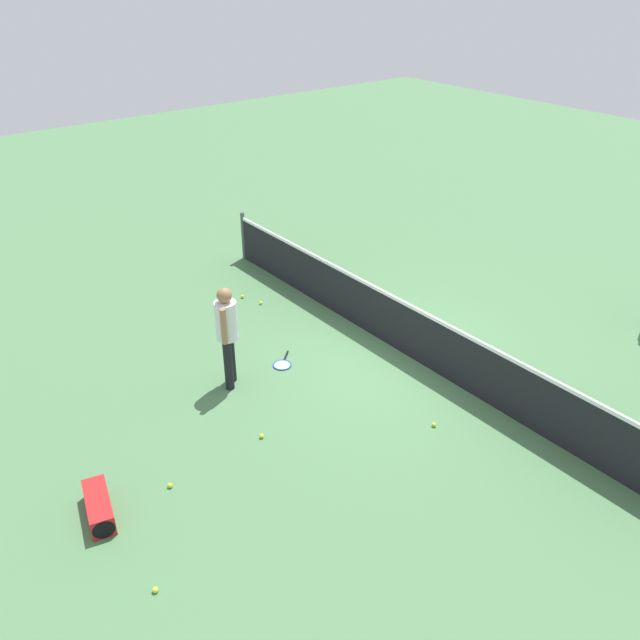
{
  "coord_description": "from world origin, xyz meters",
  "views": [
    {
      "loc": [
        6.52,
        -6.94,
        5.99
      ],
      "look_at": [
        -0.5,
        -1.4,
        0.9
      ],
      "focal_mm": 36.47,
      "sensor_mm": 36.0,
      "label": 1
    }
  ],
  "objects_px": {
    "tennis_racket_near_player": "(283,364)",
    "equipment_bag": "(99,509)",
    "tennis_ball_near_player": "(261,303)",
    "tennis_ball_midcourt": "(170,485)",
    "tennis_ball_stray_right": "(434,425)",
    "tennis_ball_baseline": "(242,296)",
    "tennis_ball_by_net": "(262,436)",
    "tennis_ball_stray_left": "(155,590)",
    "player_near_side": "(227,329)"
  },
  "relations": [
    {
      "from": "tennis_racket_near_player",
      "to": "equipment_bag",
      "type": "xyz_separation_m",
      "value": [
        1.36,
        -3.68,
        0.13
      ]
    },
    {
      "from": "tennis_ball_near_player",
      "to": "equipment_bag",
      "type": "xyz_separation_m",
      "value": [
        3.36,
        -4.57,
        0.11
      ]
    },
    {
      "from": "tennis_ball_midcourt",
      "to": "tennis_ball_stray_right",
      "type": "bearing_deg",
      "value": 70.69
    },
    {
      "from": "tennis_racket_near_player",
      "to": "tennis_ball_baseline",
      "type": "relative_size",
      "value": 8.35
    },
    {
      "from": "tennis_ball_near_player",
      "to": "tennis_ball_by_net",
      "type": "xyz_separation_m",
      "value": [
        3.34,
        -2.21,
        0.0
      ]
    },
    {
      "from": "tennis_ball_near_player",
      "to": "tennis_ball_midcourt",
      "type": "distance_m",
      "value": 5.03
    },
    {
      "from": "tennis_ball_baseline",
      "to": "tennis_ball_near_player",
      "type": "bearing_deg",
      "value": 16.81
    },
    {
      "from": "tennis_ball_near_player",
      "to": "tennis_ball_by_net",
      "type": "bearing_deg",
      "value": -33.56
    },
    {
      "from": "tennis_ball_stray_left",
      "to": "player_near_side",
      "type": "bearing_deg",
      "value": 136.43
    },
    {
      "from": "player_near_side",
      "to": "tennis_ball_stray_left",
      "type": "distance_m",
      "value": 4.0
    },
    {
      "from": "tennis_ball_midcourt",
      "to": "tennis_ball_stray_left",
      "type": "distance_m",
      "value": 1.57
    },
    {
      "from": "player_near_side",
      "to": "tennis_ball_near_player",
      "type": "relative_size",
      "value": 25.76
    },
    {
      "from": "player_near_side",
      "to": "tennis_ball_near_player",
      "type": "xyz_separation_m",
      "value": [
        -1.94,
        1.86,
        -0.98
      ]
    },
    {
      "from": "tennis_racket_near_player",
      "to": "tennis_ball_baseline",
      "type": "xyz_separation_m",
      "value": [
        -2.45,
        0.76,
        0.02
      ]
    },
    {
      "from": "tennis_ball_stray_left",
      "to": "tennis_ball_near_player",
      "type": "bearing_deg",
      "value": 136.34
    },
    {
      "from": "player_near_side",
      "to": "tennis_ball_baseline",
      "type": "xyz_separation_m",
      "value": [
        -2.39,
        1.72,
        -0.98
      ]
    },
    {
      "from": "tennis_racket_near_player",
      "to": "tennis_ball_stray_right",
      "type": "xyz_separation_m",
      "value": [
        2.68,
        0.78,
        0.02
      ]
    },
    {
      "from": "tennis_ball_by_net",
      "to": "tennis_ball_midcourt",
      "type": "bearing_deg",
      "value": -86.7
    },
    {
      "from": "tennis_ball_near_player",
      "to": "equipment_bag",
      "type": "bearing_deg",
      "value": -53.73
    },
    {
      "from": "tennis_ball_baseline",
      "to": "tennis_ball_stray_right",
      "type": "xyz_separation_m",
      "value": [
        5.12,
        0.02,
        0.0
      ]
    },
    {
      "from": "tennis_racket_near_player",
      "to": "tennis_ball_near_player",
      "type": "distance_m",
      "value": 2.19
    },
    {
      "from": "equipment_bag",
      "to": "tennis_ball_near_player",
      "type": "bearing_deg",
      "value": 126.27
    },
    {
      "from": "player_near_side",
      "to": "tennis_ball_midcourt",
      "type": "height_order",
      "value": "player_near_side"
    },
    {
      "from": "tennis_ball_baseline",
      "to": "tennis_ball_stray_left",
      "type": "xyz_separation_m",
      "value": [
        5.2,
        -4.39,
        0.0
      ]
    },
    {
      "from": "tennis_ball_stray_right",
      "to": "tennis_ball_midcourt",
      "type": "bearing_deg",
      "value": -109.31
    },
    {
      "from": "tennis_ball_near_player",
      "to": "tennis_ball_midcourt",
      "type": "relative_size",
      "value": 1.0
    },
    {
      "from": "tennis_ball_midcourt",
      "to": "tennis_ball_stray_left",
      "type": "relative_size",
      "value": 1.0
    },
    {
      "from": "tennis_racket_near_player",
      "to": "tennis_ball_midcourt",
      "type": "relative_size",
      "value": 8.35
    },
    {
      "from": "tennis_ball_by_net",
      "to": "tennis_ball_stray_right",
      "type": "relative_size",
      "value": 1.0
    },
    {
      "from": "tennis_ball_baseline",
      "to": "tennis_ball_midcourt",
      "type": "bearing_deg",
      "value": -42.46
    },
    {
      "from": "tennis_ball_stray_right",
      "to": "tennis_ball_near_player",
      "type": "bearing_deg",
      "value": 178.59
    },
    {
      "from": "tennis_ball_midcourt",
      "to": "tennis_ball_baseline",
      "type": "xyz_separation_m",
      "value": [
        -3.87,
        3.54,
        0.0
      ]
    },
    {
      "from": "player_near_side",
      "to": "tennis_racket_near_player",
      "type": "height_order",
      "value": "player_near_side"
    },
    {
      "from": "tennis_racket_near_player",
      "to": "tennis_ball_midcourt",
      "type": "xyz_separation_m",
      "value": [
        1.43,
        -2.78,
        0.02
      ]
    },
    {
      "from": "tennis_ball_by_net",
      "to": "tennis_ball_stray_right",
      "type": "height_order",
      "value": "same"
    },
    {
      "from": "tennis_ball_by_net",
      "to": "tennis_ball_stray_left",
      "type": "xyz_separation_m",
      "value": [
        1.41,
        -2.31,
        0.0
      ]
    },
    {
      "from": "tennis_ball_near_player",
      "to": "tennis_ball_stray_right",
      "type": "height_order",
      "value": "same"
    },
    {
      "from": "tennis_ball_baseline",
      "to": "tennis_ball_stray_left",
      "type": "distance_m",
      "value": 6.8
    },
    {
      "from": "player_near_side",
      "to": "equipment_bag",
      "type": "relative_size",
      "value": 2.02
    },
    {
      "from": "tennis_ball_near_player",
      "to": "tennis_ball_baseline",
      "type": "bearing_deg",
      "value": -163.19
    },
    {
      "from": "tennis_ball_baseline",
      "to": "equipment_bag",
      "type": "xyz_separation_m",
      "value": [
        3.81,
        -4.44,
        0.11
      ]
    },
    {
      "from": "tennis_ball_by_net",
      "to": "tennis_ball_stray_right",
      "type": "distance_m",
      "value": 2.49
    },
    {
      "from": "tennis_ball_baseline",
      "to": "tennis_ball_stray_left",
      "type": "relative_size",
      "value": 1.0
    },
    {
      "from": "equipment_bag",
      "to": "tennis_ball_baseline",
      "type": "bearing_deg",
      "value": 130.64
    },
    {
      "from": "tennis_racket_near_player",
      "to": "tennis_ball_midcourt",
      "type": "distance_m",
      "value": 3.13
    },
    {
      "from": "player_near_side",
      "to": "tennis_racket_near_player",
      "type": "bearing_deg",
      "value": 86.61
    },
    {
      "from": "tennis_racket_near_player",
      "to": "equipment_bag",
      "type": "bearing_deg",
      "value": -69.65
    },
    {
      "from": "tennis_ball_near_player",
      "to": "tennis_ball_stray_right",
      "type": "distance_m",
      "value": 4.67
    },
    {
      "from": "tennis_ball_baseline",
      "to": "tennis_ball_stray_left",
      "type": "bearing_deg",
      "value": -40.2
    },
    {
      "from": "tennis_ball_midcourt",
      "to": "player_near_side",
      "type": "bearing_deg",
      "value": 129.13
    }
  ]
}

